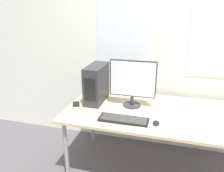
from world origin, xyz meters
TOP-DOWN VIEW (x-y plane):
  - wall_back at (0.00, 1.08)m, footprint 8.00×0.07m
  - desk at (0.00, 0.47)m, footprint 1.99×0.95m
  - pc_tower at (-0.74, 0.58)m, footprint 0.18×0.43m
  - monitor_main at (-0.32, 0.54)m, footprint 0.49×0.19m
  - keyboard at (-0.34, 0.19)m, footprint 0.48×0.16m
  - mouse at (-0.04, 0.19)m, footprint 0.06×0.09m
  - cell_phone at (-0.93, 0.41)m, footprint 0.12×0.15m
  - paper_sheet_left at (-0.10, 0.25)m, footprint 0.21×0.30m

SIDE VIEW (x-z plane):
  - desk at x=0.00m, z-range 0.33..1.09m
  - paper_sheet_left at x=-0.10m, z-range 0.75..0.76m
  - cell_phone at x=-0.93m, z-range 0.75..0.76m
  - keyboard at x=-0.34m, z-range 0.75..0.78m
  - mouse at x=-0.04m, z-range 0.75..0.79m
  - pc_tower at x=-0.74m, z-range 0.75..1.17m
  - monitor_main at x=-0.32m, z-range 0.78..1.29m
  - wall_back at x=0.00m, z-range 0.00..2.70m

